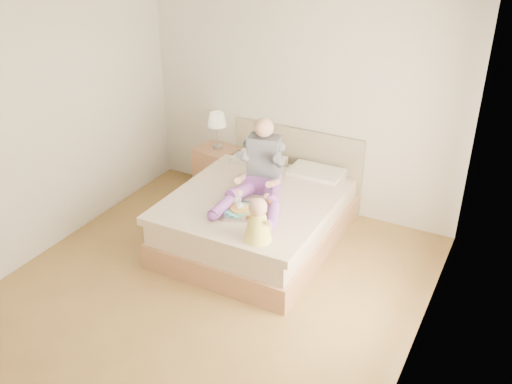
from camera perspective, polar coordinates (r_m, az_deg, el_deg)
The scene contains 7 objects.
room at distance 5.05m, azimuth -4.27°, elevation 3.96°, with size 4.02×4.22×2.71m.
bed at distance 6.46m, azimuth 0.48°, elevation -2.15°, with size 1.70×2.18×1.00m.
nightstand at distance 7.53m, azimuth -3.89°, elevation 2.25°, with size 0.57×0.53×0.61m.
lamp at distance 7.28m, azimuth -3.93°, elevation 7.04°, with size 0.23×0.23×0.48m.
adult at distance 6.13m, azimuth 0.39°, elevation 1.83°, with size 0.75×1.09×0.86m.
tray at distance 5.88m, azimuth -0.66°, elevation -1.76°, with size 0.62×0.56×0.15m.
baby at distance 5.36m, azimuth 0.22°, elevation -3.09°, with size 0.30×0.40×0.45m.
Camera 1 is at (2.56, -3.90, 3.54)m, focal length 40.00 mm.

